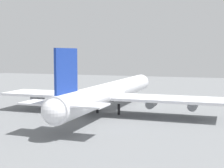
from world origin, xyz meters
name	(u,v)px	position (x,y,z in m)	size (l,w,h in m)	color
ground_plane	(112,112)	(0.00, 0.00, 0.00)	(289.34, 289.34, 0.00)	slate
cargo_airplane	(111,93)	(-0.66, 0.00, 5.61)	(72.34, 61.65, 17.68)	silver
safety_cone_nose	(142,96)	(32.55, -0.59, 0.39)	(0.55, 0.55, 0.78)	orange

